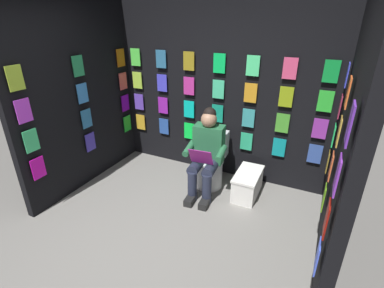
# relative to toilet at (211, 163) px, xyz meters

# --- Properties ---
(ground_plane) EXTENTS (30.00, 30.00, 0.00)m
(ground_plane) POSITION_rel_toilet_xyz_m (0.06, 1.69, -0.33)
(ground_plane) COLOR gray
(display_wall_back) EXTENTS (3.27, 0.14, 2.50)m
(display_wall_back) POSITION_rel_toilet_xyz_m (0.06, -0.43, 0.92)
(display_wall_back) COLOR black
(display_wall_back) RESTS_ON ground
(display_wall_left) EXTENTS (0.14, 2.08, 2.50)m
(display_wall_left) POSITION_rel_toilet_xyz_m (-1.57, 0.65, 0.92)
(display_wall_left) COLOR black
(display_wall_left) RESTS_ON ground
(display_wall_right) EXTENTS (0.14, 2.08, 2.50)m
(display_wall_right) POSITION_rel_toilet_xyz_m (1.69, 0.65, 0.92)
(display_wall_right) COLOR black
(display_wall_right) RESTS_ON ground
(toilet) EXTENTS (0.43, 0.57, 0.77)m
(toilet) POSITION_rel_toilet_xyz_m (0.00, 0.00, 0.00)
(toilet) COLOR white
(toilet) RESTS_ON ground
(person_reading) EXTENTS (0.55, 0.71, 1.19)m
(person_reading) POSITION_rel_toilet_xyz_m (-0.02, 0.23, 0.27)
(person_reading) COLOR #286B42
(person_reading) RESTS_ON ground
(comic_longbox_near) EXTENTS (0.32, 0.60, 0.35)m
(comic_longbox_near) POSITION_rel_toilet_xyz_m (-0.57, 0.06, -0.15)
(comic_longbox_near) COLOR white
(comic_longbox_near) RESTS_ON ground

